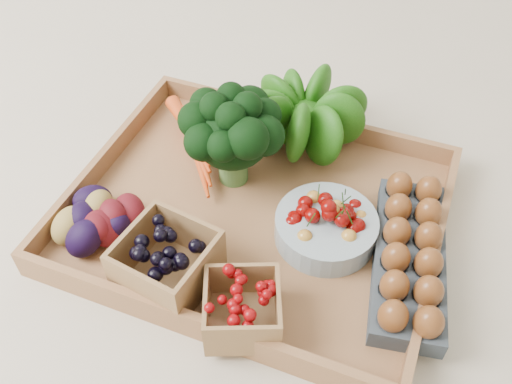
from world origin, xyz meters
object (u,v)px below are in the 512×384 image
at_px(cherry_bowl, 326,228).
at_px(egg_carton, 408,259).
at_px(broccoli, 233,150).
at_px(tray, 256,215).

height_order(cherry_bowl, egg_carton, cherry_bowl).
relative_size(broccoli, cherry_bowl, 1.04).
distance_m(broccoli, cherry_bowl, 0.19).
height_order(broccoli, egg_carton, broccoli).
bearing_deg(tray, egg_carton, -4.04).
relative_size(cherry_bowl, egg_carton, 0.55).
bearing_deg(cherry_bowl, egg_carton, -4.06).
height_order(tray, broccoli, broccoli).
height_order(broccoli, cherry_bowl, broccoli).
distance_m(cherry_bowl, egg_carton, 0.12).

